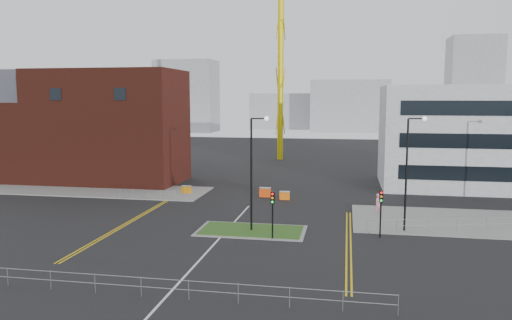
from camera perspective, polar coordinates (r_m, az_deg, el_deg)
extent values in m
plane|color=black|center=(33.28, -6.65, -11.50)|extent=(200.00, 200.00, 0.00)
cube|color=slate|center=(60.74, -18.74, -3.24)|extent=(28.00, 8.00, 0.12)
cube|color=slate|center=(47.10, 25.83, -6.53)|extent=(24.00, 10.00, 0.12)
cube|color=slate|center=(40.24, -0.53, -8.08)|extent=(8.60, 4.60, 0.08)
cube|color=#274F1A|center=(40.23, -0.53, -8.06)|extent=(8.00, 4.00, 0.12)
cube|color=#4F1D13|center=(65.21, -16.43, 3.68)|extent=(18.00, 10.00, 14.00)
cube|color=black|center=(62.71, -21.93, 7.00)|extent=(1.40, 0.10, 1.40)
cube|color=black|center=(58.84, -15.27, 7.28)|extent=(1.40, 0.10, 1.40)
cube|color=#4F1D13|center=(71.55, -24.99, 1.98)|extent=(6.00, 10.00, 10.00)
cube|color=#2D3038|center=(71.33, -25.20, 5.98)|extent=(6.40, 8.49, 8.49)
cube|color=#A4A7A9|center=(64.48, 25.33, 2.36)|extent=(25.00, 12.00, 12.00)
cube|color=black|center=(59.08, 26.64, -1.51)|extent=(22.00, 0.10, 1.60)
cube|color=black|center=(58.70, 26.83, 1.87)|extent=(22.00, 0.10, 1.60)
cube|color=black|center=(58.53, 27.02, 5.29)|extent=(22.00, 0.10, 1.60)
cylinder|color=yellow|center=(86.12, 2.82, 11.45)|extent=(1.00, 1.00, 34.15)
cylinder|color=black|center=(39.30, -0.54, -1.80)|extent=(0.16, 0.16, 9.00)
cylinder|color=black|center=(38.75, 0.33, 4.77)|extent=(1.20, 0.10, 0.10)
sphere|color=silver|center=(38.65, 1.21, 4.76)|extent=(0.36, 0.36, 0.36)
cylinder|color=black|center=(40.85, 16.79, -1.76)|extent=(0.16, 0.16, 9.00)
cylinder|color=black|center=(40.49, 17.87, 4.53)|extent=(1.20, 0.10, 0.10)
sphere|color=silver|center=(40.58, 18.71, 4.50)|extent=(0.36, 0.36, 0.36)
cylinder|color=black|center=(37.63, 1.90, -6.87)|extent=(0.12, 0.12, 3.00)
cube|color=black|center=(37.26, 1.91, -4.33)|extent=(0.28, 0.22, 0.90)
sphere|color=red|center=(37.07, 1.88, -3.91)|extent=(0.18, 0.18, 0.18)
sphere|color=orange|center=(37.13, 1.88, -4.37)|extent=(0.18, 0.18, 0.18)
sphere|color=#0CCC33|center=(37.19, 1.88, -4.82)|extent=(0.18, 0.18, 0.18)
cylinder|color=black|center=(39.28, 14.04, -6.48)|extent=(0.12, 0.12, 3.00)
cube|color=black|center=(38.92, 14.11, -4.05)|extent=(0.28, 0.22, 0.90)
sphere|color=red|center=(38.74, 14.14, -3.65)|extent=(0.18, 0.18, 0.18)
sphere|color=orange|center=(38.80, 14.13, -4.08)|extent=(0.18, 0.18, 0.18)
sphere|color=#0CCC33|center=(38.86, 14.11, -4.52)|extent=(0.18, 0.18, 0.18)
cylinder|color=gray|center=(27.58, -10.42, -13.26)|extent=(24.00, 0.04, 0.04)
cylinder|color=gray|center=(27.76, -10.40, -14.23)|extent=(24.00, 0.04, 0.04)
cylinder|color=gray|center=(26.27, 15.94, -15.66)|extent=(0.05, 0.05, 1.10)
cylinder|color=gray|center=(53.12, -12.37, -3.39)|extent=(6.00, 0.04, 0.04)
cylinder|color=gray|center=(53.21, -12.35, -3.92)|extent=(6.00, 0.04, 0.04)
cylinder|color=gray|center=(54.43, -15.27, -3.76)|extent=(0.05, 0.05, 1.10)
cylinder|color=gray|center=(52.13, -9.30, -4.07)|extent=(0.05, 0.05, 1.10)
cylinder|color=gray|center=(44.14, 24.87, -6.04)|extent=(19.01, 5.04, 0.04)
cylinder|color=gray|center=(44.25, 24.84, -6.67)|extent=(19.01, 5.04, 0.04)
cylinder|color=gray|center=(40.43, 12.48, -7.43)|extent=(0.05, 0.05, 1.10)
cube|color=silver|center=(35.10, -5.68, -10.48)|extent=(0.15, 30.00, 0.01)
cube|color=gold|center=(45.38, -13.90, -6.58)|extent=(0.12, 24.00, 0.01)
cube|color=gold|center=(45.26, -13.55, -6.61)|extent=(0.12, 24.00, 0.01)
cube|color=gold|center=(37.65, 10.31, -9.33)|extent=(0.12, 20.00, 0.01)
cube|color=gold|center=(37.65, 10.77, -9.34)|extent=(0.12, 20.00, 0.01)
cube|color=gray|center=(158.03, -7.89, 7.22)|extent=(18.00, 12.00, 22.00)
cube|color=gray|center=(160.14, 10.66, 6.09)|extent=(24.00, 12.00, 16.00)
cube|color=gray|center=(159.20, 23.54, 7.78)|extent=(14.00, 12.00, 28.00)
cube|color=gray|center=(171.07, 4.57, 5.58)|extent=(30.00, 12.00, 12.00)
imported|color=#CC8493|center=(47.23, 13.80, -4.88)|extent=(0.81, 0.78, 1.87)
cube|color=orange|center=(55.75, -7.96, -3.41)|extent=(1.15, 0.55, 0.92)
cube|color=silver|center=(55.68, -7.97, -2.99)|extent=(1.15, 0.55, 0.11)
cube|color=#F1450D|center=(53.62, 1.05, -3.71)|extent=(1.23, 0.43, 1.02)
cube|color=silver|center=(53.53, 1.05, -3.23)|extent=(1.23, 0.43, 0.12)
cube|color=orange|center=(52.28, 3.28, -4.08)|extent=(1.08, 0.40, 0.89)
cube|color=silver|center=(52.20, 3.28, -3.64)|extent=(1.08, 0.40, 0.11)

